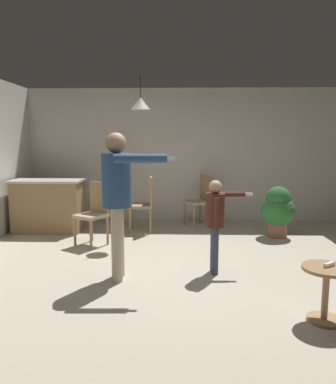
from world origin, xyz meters
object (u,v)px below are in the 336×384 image
Objects in this scene: dining_chair_by_counter at (145,202)px; dining_chair_near_wall at (94,211)px; person_adult at (118,190)px; kitchen_counter at (49,205)px; dining_chair_centre_back at (201,198)px; potted_plant_corner at (278,209)px; side_table_by_couch at (326,287)px; spare_remote_on_table at (329,265)px; person_child at (216,216)px.

dining_chair_by_counter and dining_chair_near_wall have the same top height.
person_adult is 1.74× the size of dining_chair_near_wall.
kitchen_counter is 1.26× the size of dining_chair_centre_back.
potted_plant_corner is (2.32, -0.31, -0.06)m from dining_chair_by_counter.
dining_chair_centre_back is 1.50m from potted_plant_corner.
side_table_by_couch is 0.21m from spare_remote_on_table.
side_table_by_couch is at bearing 164.13° from dining_chair_centre_back.
dining_chair_near_wall is at bearing -169.62° from potted_plant_corner.
person_adult is at bearing -81.12° from person_child.
dining_chair_by_counter is (1.76, 0.02, 0.07)m from kitchen_counter.
dining_chair_by_counter reaches higher than kitchen_counter.
dining_chair_near_wall is at bearing -39.37° from kitchen_counter.
dining_chair_by_counter is 1.00× the size of dining_chair_centre_back.
side_table_by_couch is 1.57m from person_child.
dining_chair_by_counter reaches higher than side_table_by_couch.
dining_chair_near_wall is at bearing 97.98° from dining_chair_centre_back.
person_child is (2.84, -2.09, 0.25)m from kitchen_counter.
person_adult is at bearing -139.83° from potted_plant_corner.
person_child reaches higher than potted_plant_corner.
spare_remote_on_table is (-0.33, -3.02, 0.05)m from potted_plant_corner.
spare_remote_on_table is at bearing 170.76° from dining_chair_near_wall.
dining_chair_by_counter is (-1.97, 3.34, 0.22)m from side_table_by_couch.
dining_chair_near_wall reaches higher than potted_plant_corner.
dining_chair_by_counter is at bearing 175.91° from person_adult.
dining_chair_near_wall is at bearing 137.80° from spare_remote_on_table.
side_table_by_couch is at bearing -150.51° from spare_remote_on_table.
kitchen_counter is 1.26× the size of dining_chair_near_wall.
kitchen_counter is 2.42× the size of side_table_by_couch.
person_adult is at bearing 128.76° from dining_chair_centre_back.
dining_chair_near_wall and dining_chair_centre_back have the same top height.
kitchen_counter is at bearing -6.41° from dining_chair_near_wall.
dining_chair_near_wall is (-0.72, -0.87, 0.00)m from dining_chair_by_counter.
dining_chair_by_counter is at bearing 85.37° from dining_chair_centre_back.
dining_chair_near_wall is 1.14× the size of potted_plant_corner.
potted_plant_corner is at bearing -100.86° from dining_chair_by_counter.
person_child is at bearing -156.10° from dining_chair_by_counter.
dining_chair_near_wall is at bearing -158.64° from person_adult.
person_adult reaches higher than dining_chair_by_counter.
potted_plant_corner is at bearing 128.23° from person_adult.
kitchen_counter is 5.00m from side_table_by_couch.
person_child is 2.20m from dining_chair_near_wall.
kitchen_counter is 1.76m from dining_chair_by_counter.
dining_chair_near_wall is (-0.64, 1.48, -0.54)m from person_adult.
person_child is 1.17× the size of dining_chair_centre_back.
dining_chair_centre_back is (1.13, 2.83, -0.54)m from person_adult.
dining_chair_centre_back is 3.93m from spare_remote_on_table.
person_adult is at bearing 174.65° from dining_chair_by_counter.
dining_chair_centre_back is at bearing 178.25° from person_child.
dining_chair_near_wall is 7.69× the size of spare_remote_on_table.
kitchen_counter is 4.09m from potted_plant_corner.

